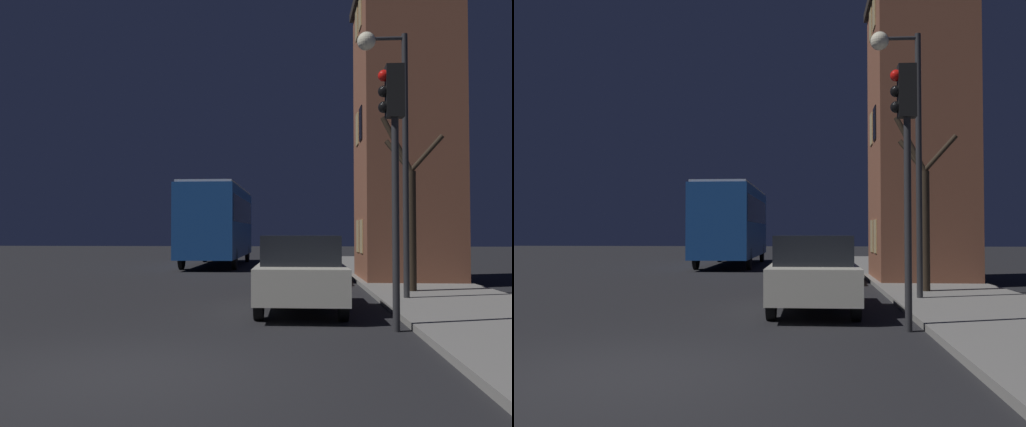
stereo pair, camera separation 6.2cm
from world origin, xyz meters
The scene contains 8 objects.
ground_plane centered at (0.00, 0.00, 0.00)m, with size 120.00×120.00×0.00m, color black.
brick_building centered at (5.72, 12.75, 5.02)m, with size 3.30×4.11×9.74m.
streetlamp centered at (4.26, 6.98, 4.54)m, with size 1.19×0.44×6.33m.
traffic_light centered at (3.68, 3.06, 3.22)m, with size 0.43×0.24×4.50m.
bare_tree centered at (5.03, 8.60, 2.24)m, with size 1.65×0.45×4.64m.
bus centered at (-1.86, 21.63, 2.30)m, with size 2.57×9.95×3.88m.
car_near_lane centered at (2.13, 5.47, 0.83)m, with size 1.76×4.25×1.59m.
car_mid_lane centered at (2.20, 12.86, 0.81)m, with size 1.76×4.13×1.52m.
Camera 2 is at (2.11, -6.65, 1.67)m, focal length 40.00 mm.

